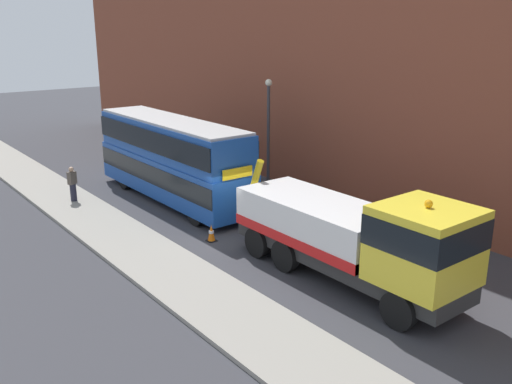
{
  "coord_description": "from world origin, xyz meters",
  "views": [
    {
      "loc": [
        17.29,
        -12.88,
        8.43
      ],
      "look_at": [
        0.47,
        0.26,
        2.0
      ],
      "focal_mm": 38.99,
      "sensor_mm": 36.0,
      "label": 1
    }
  ],
  "objects_px": {
    "double_decker_bus": "(172,156)",
    "pedestrian_onlooker": "(73,184)",
    "recovery_tow_truck": "(354,235)",
    "traffic_cone_near_bus": "(211,233)",
    "street_lamp": "(268,126)"
  },
  "relations": [
    {
      "from": "recovery_tow_truck",
      "to": "double_decker_bus",
      "type": "height_order",
      "value": "double_decker_bus"
    },
    {
      "from": "double_decker_bus",
      "to": "pedestrian_onlooker",
      "type": "height_order",
      "value": "double_decker_bus"
    },
    {
      "from": "double_decker_bus",
      "to": "recovery_tow_truck",
      "type": "bearing_deg",
      "value": 0.14
    },
    {
      "from": "recovery_tow_truck",
      "to": "traffic_cone_near_bus",
      "type": "bearing_deg",
      "value": -165.28
    },
    {
      "from": "double_decker_bus",
      "to": "street_lamp",
      "type": "distance_m",
      "value": 5.21
    },
    {
      "from": "pedestrian_onlooker",
      "to": "street_lamp",
      "type": "relative_size",
      "value": 0.29
    },
    {
      "from": "recovery_tow_truck",
      "to": "street_lamp",
      "type": "bearing_deg",
      "value": 155.38
    },
    {
      "from": "double_decker_bus",
      "to": "traffic_cone_near_bus",
      "type": "xyz_separation_m",
      "value": [
        5.85,
        -1.6,
        -1.89
      ]
    },
    {
      "from": "recovery_tow_truck",
      "to": "street_lamp",
      "type": "relative_size",
      "value": 1.74
    },
    {
      "from": "traffic_cone_near_bus",
      "to": "recovery_tow_truck",
      "type": "bearing_deg",
      "value": 14.57
    },
    {
      "from": "double_decker_bus",
      "to": "street_lamp",
      "type": "bearing_deg",
      "value": 71.12
    },
    {
      "from": "recovery_tow_truck",
      "to": "double_decker_bus",
      "type": "distance_m",
      "value": 12.03
    },
    {
      "from": "pedestrian_onlooker",
      "to": "recovery_tow_truck",
      "type": "bearing_deg",
      "value": -9.52
    },
    {
      "from": "double_decker_bus",
      "to": "pedestrian_onlooker",
      "type": "xyz_separation_m",
      "value": [
        -2.44,
        -4.18,
        -1.25
      ]
    },
    {
      "from": "pedestrian_onlooker",
      "to": "double_decker_bus",
      "type": "bearing_deg",
      "value": 34.07
    }
  ]
}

